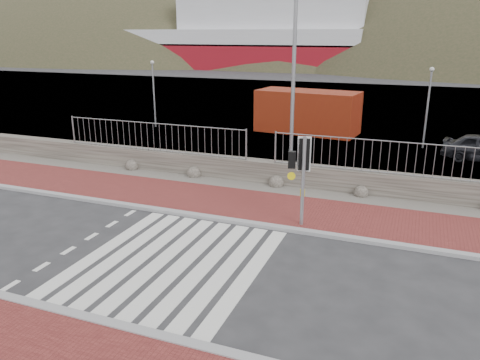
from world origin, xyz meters
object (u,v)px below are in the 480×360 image
at_px(streetlight, 297,59).
at_px(shipping_container, 307,112).
at_px(traffic_signal_far, 303,163).
at_px(ferry, 237,35).

relative_size(streetlight, shipping_container, 1.44).
relative_size(traffic_signal_far, shipping_container, 0.48).
bearing_deg(shipping_container, streetlight, -72.68).
bearing_deg(ferry, traffic_signal_far, -67.12).
bearing_deg(traffic_signal_far, streetlight, -86.80).
height_order(traffic_signal_far, streetlight, streetlight).
xyz_separation_m(ferry, traffic_signal_far, (27.20, -64.44, -3.31)).
bearing_deg(ferry, shipping_container, -64.41).
relative_size(ferry, streetlight, 5.86).
xyz_separation_m(streetlight, shipping_container, (-1.71, 9.64, -3.57)).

